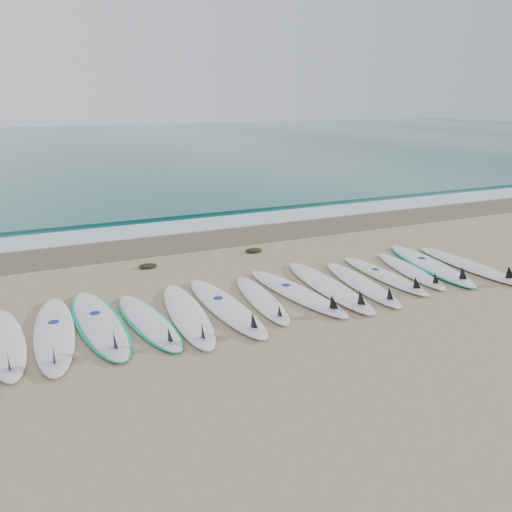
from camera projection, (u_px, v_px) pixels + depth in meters
name	position (u px, v px, depth m)	size (l,w,h in m)	color
ground	(276.00, 296.00, 8.93)	(120.00, 120.00, 0.00)	tan
ocean	(86.00, 145.00, 37.26)	(120.00, 55.00, 0.03)	#256C68
wet_sand_band	(205.00, 239.00, 12.50)	(120.00, 1.80, 0.01)	brown
foam_band	(189.00, 226.00, 13.72)	(120.00, 1.40, 0.04)	silver
wave_crest	(174.00, 214.00, 15.02)	(120.00, 1.00, 0.10)	#256C68
surfboard_0	(5.00, 343.00, 7.11)	(0.78, 2.58, 0.33)	white
surfboard_1	(54.00, 334.00, 7.39)	(0.68, 2.83, 0.36)	white
surfboard_2	(100.00, 323.00, 7.75)	(0.95, 2.92, 0.36)	white
surfboard_3	(149.00, 321.00, 7.83)	(0.93, 2.51, 0.31)	white
surfboard_4	(188.00, 315.00, 8.03)	(0.72, 2.75, 0.35)	white
surfboard_5	(227.00, 307.00, 8.32)	(0.79, 2.85, 0.36)	white
surfboard_6	(262.00, 300.00, 8.66)	(0.65, 2.35, 0.30)	white
surfboard_7	(298.00, 293.00, 8.94)	(1.02, 2.81, 0.35)	white
surfboard_8	(330.00, 287.00, 9.21)	(0.64, 2.91, 0.37)	white
surfboard_9	(363.00, 284.00, 9.37)	(0.73, 2.60, 0.33)	white
surfboard_10	(385.00, 275.00, 9.82)	(0.59, 2.52, 0.32)	white
surfboard_11	(411.00, 271.00, 10.09)	(0.82, 2.41, 0.30)	white
surfboard_12	(430.00, 265.00, 10.45)	(1.12, 2.98, 0.37)	white
surfboard_13	(470.00, 265.00, 10.39)	(0.59, 2.80, 0.36)	white
seaweed_near	(148.00, 266.00, 10.44)	(0.38, 0.29, 0.07)	black
seaweed_far	(254.00, 250.00, 11.49)	(0.40, 0.31, 0.08)	black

